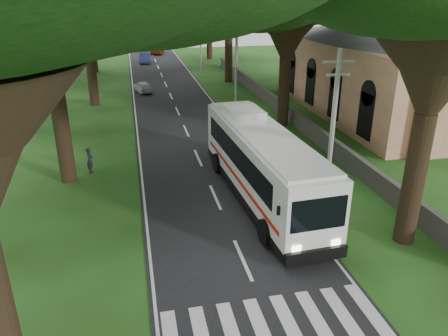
# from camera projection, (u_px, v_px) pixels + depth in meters

# --- Properties ---
(ground) EXTENTS (140.00, 140.00, 0.00)m
(ground) POSITION_uv_depth(u_px,v_px,m) (256.00, 290.00, 16.51)
(ground) COLOR #214012
(ground) RESTS_ON ground
(road) EXTENTS (8.00, 120.00, 0.04)m
(road) POSITION_uv_depth(u_px,v_px,m) (179.00, 114.00, 39.05)
(road) COLOR black
(road) RESTS_ON ground
(crosswalk) EXTENTS (8.00, 3.00, 0.01)m
(crosswalk) POSITION_uv_depth(u_px,v_px,m) (272.00, 327.00, 14.71)
(crosswalk) COLOR silver
(crosswalk) RESTS_ON ground
(property_wall) EXTENTS (0.35, 50.00, 1.20)m
(property_wall) POSITION_uv_depth(u_px,v_px,m) (278.00, 105.00, 39.67)
(property_wall) COLOR #383533
(property_wall) RESTS_ON ground
(church) EXTENTS (14.00, 24.00, 11.60)m
(church) POSITION_uv_depth(u_px,v_px,m) (388.00, 58.00, 37.51)
(church) COLOR tan
(church) RESTS_ON ground
(pole_near) EXTENTS (1.60, 0.24, 8.00)m
(pole_near) POSITION_uv_depth(u_px,v_px,m) (332.00, 128.00, 21.38)
(pole_near) COLOR gray
(pole_near) RESTS_ON ground
(pole_mid) EXTENTS (1.60, 0.24, 8.00)m
(pole_mid) POSITION_uv_depth(u_px,v_px,m) (236.00, 63.00, 39.41)
(pole_mid) COLOR gray
(pole_mid) RESTS_ON ground
(pole_far) EXTENTS (1.60, 0.24, 8.00)m
(pole_far) POSITION_uv_depth(u_px,v_px,m) (201.00, 39.00, 57.44)
(pole_far) COLOR gray
(pole_far) RESTS_ON ground
(coach_bus) EXTENTS (3.60, 13.14, 3.84)m
(coach_bus) POSITION_uv_depth(u_px,v_px,m) (262.00, 162.00, 22.92)
(coach_bus) COLOR white
(coach_bus) RESTS_ON ground
(distant_car_a) EXTENTS (2.20, 3.70, 1.18)m
(distant_car_a) POSITION_uv_depth(u_px,v_px,m) (143.00, 87.00, 46.79)
(distant_car_a) COLOR #A1A1A5
(distant_car_a) RESTS_ON road
(distant_car_b) EXTENTS (1.87, 4.57, 1.47)m
(distant_car_b) POSITION_uv_depth(u_px,v_px,m) (145.00, 58.00, 64.65)
(distant_car_b) COLOR navy
(distant_car_b) RESTS_ON road
(distant_car_c) EXTENTS (2.67, 4.92, 1.35)m
(distant_car_c) POSITION_uv_depth(u_px,v_px,m) (157.00, 50.00, 73.14)
(distant_car_c) COLOR maroon
(distant_car_c) RESTS_ON road
(pedestrian) EXTENTS (0.47, 0.64, 1.59)m
(pedestrian) POSITION_uv_depth(u_px,v_px,m) (90.00, 160.00, 26.61)
(pedestrian) COLOR black
(pedestrian) RESTS_ON ground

